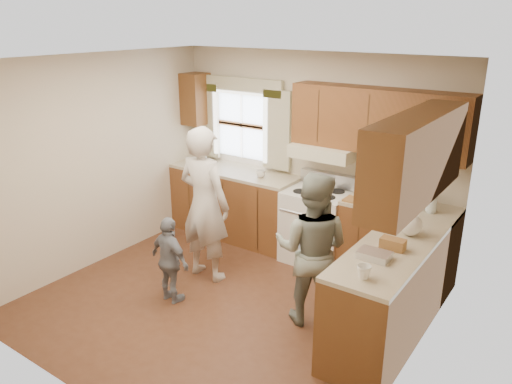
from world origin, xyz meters
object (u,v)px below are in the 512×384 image
Objects in this scene: woman_left at (204,204)px; woman_right at (312,249)px; stove at (318,225)px; child at (170,260)px.

woman_left reaches higher than woman_right.
stove is 1.91m from child.
woman_left is at bearing -77.22° from child.
child is (0.05, -0.63, -0.42)m from woman_left.
stove is at bearing -81.14° from woman_right.
woman_left reaches higher than stove.
woman_right is (1.42, -0.10, -0.12)m from woman_left.
woman_right is 1.62× the size of child.
woman_left is 1.43m from woman_right.
child is at bearing -114.89° from stove.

